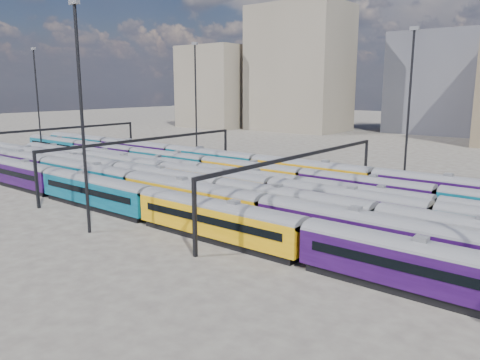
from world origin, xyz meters
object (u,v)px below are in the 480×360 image
Objects in this scene: rake_1 at (264,209)px; rake_2 at (166,180)px; rake_0 at (306,235)px; mast_2 at (81,110)px.

rake_2 is (-21.73, 5.00, -0.14)m from rake_1.
rake_2 is (-30.10, 10.00, -0.04)m from rake_0.
rake_1 is at bearing 149.13° from rake_0.
mast_2 is (5.51, -17.00, 11.15)m from rake_2.
rake_1 is 5.35× the size of mast_2.
rake_1 reaches higher than rake_0.
rake_0 is 9.75m from rake_1.
rake_0 is at bearing 15.89° from mast_2.
mast_2 reaches higher than rake_2.
rake_1 is 1.26× the size of rake_2.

